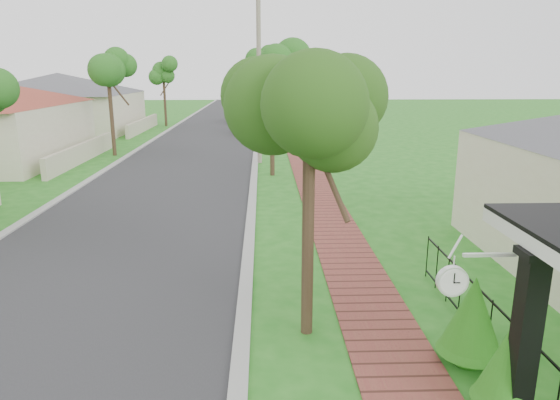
# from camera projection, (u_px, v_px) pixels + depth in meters

# --- Properties ---
(ground) EXTENTS (160.00, 160.00, 0.00)m
(ground) POSITION_uv_depth(u_px,v_px,m) (197.00, 382.00, 7.80)
(ground) COLOR #216E1A
(ground) RESTS_ON ground
(road) EXTENTS (7.00, 120.00, 0.02)m
(road) POSITION_uv_depth(u_px,v_px,m) (188.00, 161.00, 27.05)
(road) COLOR #28282B
(road) RESTS_ON ground
(kerb_right) EXTENTS (0.30, 120.00, 0.10)m
(kerb_right) POSITION_uv_depth(u_px,v_px,m) (255.00, 160.00, 27.17)
(kerb_right) COLOR #9E9E99
(kerb_right) RESTS_ON ground
(kerb_left) EXTENTS (0.30, 120.00, 0.10)m
(kerb_left) POSITION_uv_depth(u_px,v_px,m) (120.00, 161.00, 26.92)
(kerb_left) COLOR #9E9E99
(kerb_left) RESTS_ON ground
(sidewalk) EXTENTS (1.50, 120.00, 0.03)m
(sidewalk) POSITION_uv_depth(u_px,v_px,m) (303.00, 160.00, 27.26)
(sidewalk) COLOR brown
(sidewalk) RESTS_ON ground
(porch_post) EXTENTS (0.48, 0.48, 2.52)m
(porch_post) POSITION_uv_depth(u_px,v_px,m) (524.00, 347.00, 6.70)
(porch_post) COLOR black
(porch_post) RESTS_ON ground
(picket_fence) EXTENTS (0.03, 8.02, 1.00)m
(picket_fence) POSITION_uv_depth(u_px,v_px,m) (509.00, 346.00, 7.83)
(picket_fence) COLOR black
(picket_fence) RESTS_ON ground
(street_trees) EXTENTS (10.70, 37.65, 5.89)m
(street_trees) POSITION_uv_depth(u_px,v_px,m) (202.00, 74.00, 32.53)
(street_trees) COLOR #382619
(street_trees) RESTS_ON ground
(hedge_row) EXTENTS (0.94, 4.78, 2.18)m
(hedge_row) POSITION_uv_depth(u_px,v_px,m) (529.00, 384.00, 6.40)
(hedge_row) COLOR #166D15
(hedge_row) RESTS_ON ground
(far_house_grey) EXTENTS (15.56, 15.56, 4.60)m
(far_house_grey) POSITION_uv_depth(u_px,v_px,m) (61.00, 102.00, 39.60)
(far_house_grey) COLOR beige
(far_house_grey) RESTS_ON ground
(parked_car_red) EXTENTS (2.50, 4.54, 1.46)m
(parked_car_red) POSITION_uv_depth(u_px,v_px,m) (254.00, 124.00, 38.53)
(parked_car_red) COLOR maroon
(parked_car_red) RESTS_ON ground
(parked_car_white) EXTENTS (1.82, 4.71, 1.53)m
(parked_car_white) POSITION_uv_depth(u_px,v_px,m) (240.00, 115.00, 46.73)
(parked_car_white) COLOR white
(parked_car_white) RESTS_ON ground
(near_tree) EXTENTS (1.95, 1.95, 5.01)m
(near_tree) POSITION_uv_depth(u_px,v_px,m) (310.00, 117.00, 8.31)
(near_tree) COLOR #382619
(near_tree) RESTS_ON ground
(utility_pole) EXTENTS (1.20, 0.24, 8.93)m
(utility_pole) POSITION_uv_depth(u_px,v_px,m) (259.00, 75.00, 25.36)
(utility_pole) COLOR gray
(utility_pole) RESTS_ON ground
(station_clock) EXTENTS (1.07, 0.13, 0.62)m
(station_clock) POSITION_uv_depth(u_px,v_px,m) (455.00, 279.00, 6.85)
(station_clock) COLOR white
(station_clock) RESTS_ON ground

